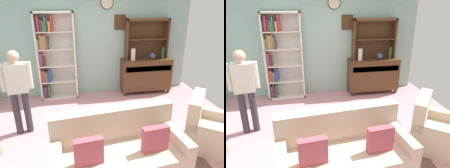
# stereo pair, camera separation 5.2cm
# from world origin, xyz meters

# --- Properties ---
(ground_plane) EXTENTS (5.40, 4.60, 0.02)m
(ground_plane) POSITION_xyz_m (0.00, 0.00, -0.01)
(ground_plane) COLOR #C68C93
(wall_back) EXTENTS (5.00, 0.09, 2.80)m
(wall_back) POSITION_xyz_m (0.00, 2.13, 1.41)
(wall_back) COLOR #93B7AD
(wall_back) RESTS_ON ground_plane
(area_rug) EXTENTS (2.36, 2.08, 0.01)m
(area_rug) POSITION_xyz_m (0.20, -0.30, 0.00)
(area_rug) COLOR brown
(area_rug) RESTS_ON ground_plane
(bookshelf) EXTENTS (0.90, 0.30, 2.10)m
(bookshelf) POSITION_xyz_m (-1.00, 1.94, 1.09)
(bookshelf) COLOR silver
(bookshelf) RESTS_ON ground_plane
(sideboard) EXTENTS (1.30, 0.45, 0.92)m
(sideboard) POSITION_xyz_m (1.33, 1.86, 0.51)
(sideboard) COLOR #4C2D19
(sideboard) RESTS_ON ground_plane
(sideboard_hutch) EXTENTS (1.10, 0.26, 1.00)m
(sideboard_hutch) POSITION_xyz_m (1.33, 1.97, 1.56)
(sideboard_hutch) COLOR #4C2D19
(sideboard_hutch) RESTS_ON sideboard
(vase_tall) EXTENTS (0.11, 0.11, 0.30)m
(vase_tall) POSITION_xyz_m (0.94, 1.78, 1.07)
(vase_tall) COLOR beige
(vase_tall) RESTS_ON sideboard
(vase_round) EXTENTS (0.15, 0.15, 0.17)m
(vase_round) POSITION_xyz_m (1.46, 1.79, 1.01)
(vase_round) COLOR #33476B
(vase_round) RESTS_ON sideboard
(bottle_wine) EXTENTS (0.07, 0.07, 0.31)m
(bottle_wine) POSITION_xyz_m (1.72, 1.77, 1.07)
(bottle_wine) COLOR #194223
(bottle_wine) RESTS_ON sideboard
(couch_floral) EXTENTS (1.88, 1.04, 0.90)m
(couch_floral) POSITION_xyz_m (-0.00, -0.87, 0.31)
(couch_floral) COLOR beige
(couch_floral) RESTS_ON ground_plane
(armchair_floral) EXTENTS (1.08, 1.07, 0.88)m
(armchair_floral) POSITION_xyz_m (1.61, -0.56, 0.29)
(armchair_floral) COLOR beige
(armchair_floral) RESTS_ON ground_plane
(person_reading) EXTENTS (0.53, 0.25, 1.56)m
(person_reading) POSITION_xyz_m (-1.52, 0.45, 0.91)
(person_reading) COLOR #38333D
(person_reading) RESTS_ON ground_plane
(coffee_table) EXTENTS (0.80, 0.50, 0.42)m
(coffee_table) POSITION_xyz_m (0.26, 0.02, 0.35)
(coffee_table) COLOR #4C2D19
(coffee_table) RESTS_ON ground_plane
(book_stack) EXTENTS (0.18, 0.16, 0.08)m
(book_stack) POSITION_xyz_m (0.26, -0.05, 0.46)
(book_stack) COLOR gold
(book_stack) RESTS_ON coffee_table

